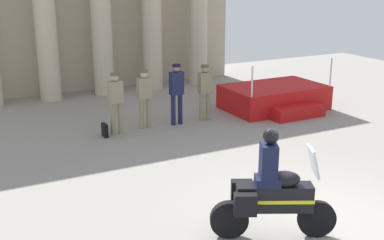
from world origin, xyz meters
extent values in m
plane|color=gray|center=(0.00, 0.00, 0.00)|extent=(28.00, 28.00, 0.00)
cylinder|color=beige|center=(-2.27, 10.97, 3.14)|extent=(0.71, 0.71, 6.28)
cylinder|color=beige|center=(-0.37, 10.97, 3.14)|extent=(0.71, 0.71, 6.28)
cylinder|color=beige|center=(1.54, 10.97, 3.14)|extent=(0.71, 0.71, 6.28)
cylinder|color=beige|center=(3.45, 10.97, 3.14)|extent=(0.71, 0.71, 6.28)
cube|color=#B71414|center=(3.82, 6.50, 0.38)|extent=(3.12, 1.98, 0.75)
cube|color=#B71414|center=(3.82, 5.26, 0.19)|extent=(1.72, 0.50, 0.38)
cylinder|color=silver|center=(2.34, 5.59, 1.20)|extent=(0.05, 0.05, 0.90)
cylinder|color=silver|center=(5.30, 5.59, 1.20)|extent=(0.05, 0.05, 0.90)
cylinder|color=gray|center=(-1.63, 6.33, 0.44)|extent=(0.13, 0.13, 0.87)
cylinder|color=gray|center=(-1.41, 6.33, 0.44)|extent=(0.13, 0.13, 0.87)
cube|color=gray|center=(-1.52, 6.33, 1.17)|extent=(0.38, 0.22, 0.59)
sphere|color=tan|center=(-1.52, 6.33, 1.57)|extent=(0.21, 0.21, 0.21)
cylinder|color=brown|center=(-1.52, 6.33, 1.65)|extent=(0.24, 0.24, 0.06)
cylinder|color=gray|center=(-0.74, 6.49, 0.42)|extent=(0.13, 0.13, 0.85)
cylinder|color=gray|center=(-0.52, 6.49, 0.42)|extent=(0.13, 0.13, 0.85)
cube|color=gray|center=(-0.63, 6.49, 1.14)|extent=(0.38, 0.22, 0.59)
sphere|color=beige|center=(-0.63, 6.49, 1.54)|extent=(0.21, 0.21, 0.21)
cylinder|color=brown|center=(-0.63, 6.49, 1.62)|extent=(0.24, 0.24, 0.06)
cylinder|color=#191E42|center=(0.19, 6.37, 0.45)|extent=(0.13, 0.13, 0.89)
cylinder|color=#191E42|center=(0.41, 6.37, 0.45)|extent=(0.13, 0.13, 0.89)
cube|color=#191E42|center=(0.30, 6.37, 1.22)|extent=(0.38, 0.22, 0.65)
sphere|color=#997056|center=(0.30, 6.37, 1.65)|extent=(0.21, 0.21, 0.21)
cylinder|color=black|center=(0.30, 6.37, 1.72)|extent=(0.24, 0.24, 0.06)
cylinder|color=#847A5B|center=(1.12, 6.38, 0.41)|extent=(0.13, 0.13, 0.82)
cylinder|color=#847A5B|center=(1.34, 6.38, 0.41)|extent=(0.13, 0.13, 0.82)
cube|color=#847A5B|center=(1.23, 6.38, 1.13)|extent=(0.38, 0.22, 0.62)
sphere|color=tan|center=(1.23, 6.38, 1.54)|extent=(0.21, 0.21, 0.21)
cylinder|color=#4F4937|center=(1.23, 6.38, 1.62)|extent=(0.24, 0.24, 0.06)
cylinder|color=black|center=(-0.40, -0.41, 0.32)|extent=(0.62, 0.38, 0.64)
cylinder|color=black|center=(-1.70, 0.24, 0.32)|extent=(0.63, 0.41, 0.64)
cube|color=black|center=(-1.05, -0.08, 0.72)|extent=(1.25, 0.84, 0.44)
ellipsoid|color=black|center=(-0.91, -0.15, 1.04)|extent=(0.61, 0.52, 0.26)
cube|color=yellow|center=(-1.05, -0.08, 0.70)|extent=(1.27, 0.86, 0.06)
cube|color=silver|center=(-0.51, -0.35, 1.34)|extent=(0.32, 0.43, 0.47)
cube|color=black|center=(-1.38, 0.37, 0.72)|extent=(0.40, 0.32, 0.36)
cube|color=black|center=(-1.61, -0.09, 0.72)|extent=(0.40, 0.32, 0.36)
cube|color=#141938|center=(-1.16, -0.03, 1.01)|extent=(0.51, 0.48, 0.14)
cube|color=#141938|center=(-1.16, -0.03, 1.36)|extent=(0.39, 0.44, 0.56)
sphere|color=black|center=(-1.14, -0.04, 1.77)|extent=(0.26, 0.26, 0.26)
cube|color=black|center=(-1.89, 6.26, 0.18)|extent=(0.10, 0.32, 0.36)
camera|label=1|loc=(-5.66, -6.04, 4.26)|focal=46.66mm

